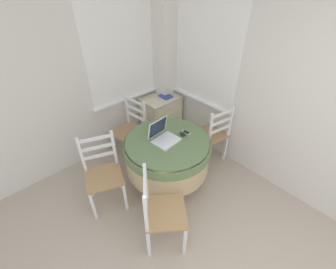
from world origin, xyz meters
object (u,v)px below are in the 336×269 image
object	(u,v)px
laptop	(163,136)
dining_chair_near_right_window	(212,135)
cell_phone	(186,132)
dining_chair_left_flank	(103,174)
computer_mouse	(183,134)
dining_chair_near_back_window	(131,130)
corner_cabinet	(161,116)
dining_chair_camera_near	(161,212)
round_dining_table	(167,152)
book_on_cabinet	(166,96)

from	to	relation	value
laptop	dining_chair_near_right_window	xyz separation A→B (m)	(0.83, -0.13, -0.32)
cell_phone	dining_chair_left_flank	distance (m)	1.13
dining_chair_left_flank	computer_mouse	bearing A→B (deg)	-19.61
laptop	computer_mouse	world-z (taller)	laptop
computer_mouse	cell_phone	bearing A→B (deg)	9.54
computer_mouse	dining_chair_near_back_window	world-z (taller)	dining_chair_near_back_window
computer_mouse	dining_chair_near_right_window	xyz separation A→B (m)	(0.59, -0.03, -0.29)
corner_cabinet	dining_chair_camera_near	bearing A→B (deg)	-131.00
computer_mouse	corner_cabinet	size ratio (longest dim) A/B	0.12
laptop	corner_cabinet	world-z (taller)	laptop
computer_mouse	laptop	bearing A→B (deg)	156.33
dining_chair_near_right_window	dining_chair_near_back_window	bearing A→B (deg)	131.90
corner_cabinet	computer_mouse	bearing A→B (deg)	-116.87
round_dining_table	laptop	size ratio (longest dim) A/B	3.34
dining_chair_camera_near	cell_phone	bearing A→B (deg)	30.35
dining_chair_camera_near	corner_cabinet	xyz separation A→B (m)	(1.31, 1.51, -0.11)
laptop	dining_chair_near_back_window	xyz separation A→B (m)	(0.02, 0.77, -0.32)
laptop	book_on_cabinet	distance (m)	1.20
book_on_cabinet	round_dining_table	bearing A→B (deg)	-130.92
computer_mouse	dining_chair_near_back_window	size ratio (longest dim) A/B	0.09
computer_mouse	book_on_cabinet	distance (m)	1.13
dining_chair_near_back_window	dining_chair_left_flank	world-z (taller)	same
cell_phone	round_dining_table	bearing A→B (deg)	171.22
dining_chair_near_right_window	corner_cabinet	size ratio (longest dim) A/B	1.34
laptop	cell_phone	bearing A→B (deg)	-15.87
computer_mouse	book_on_cabinet	world-z (taller)	computer_mouse
cell_phone	dining_chair_camera_near	bearing A→B (deg)	-149.65
dining_chair_near_back_window	dining_chair_near_right_window	world-z (taller)	same
cell_phone	dining_chair_near_right_window	distance (m)	0.58
laptop	dining_chair_left_flank	world-z (taller)	laptop
dining_chair_near_back_window	dining_chair_near_right_window	distance (m)	1.21
dining_chair_near_back_window	dining_chair_left_flank	xyz separation A→B (m)	(-0.75, -0.53, 0.00)
round_dining_table	book_on_cabinet	world-z (taller)	same
cell_phone	dining_chair_near_right_window	xyz separation A→B (m)	(0.51, -0.04, -0.27)
dining_chair_near_right_window	dining_chair_left_flank	world-z (taller)	same
round_dining_table	dining_chair_near_right_window	distance (m)	0.81
round_dining_table	corner_cabinet	world-z (taller)	round_dining_table
laptop	corner_cabinet	xyz separation A→B (m)	(0.74, 0.90, -0.43)
laptop	dining_chair_left_flank	size ratio (longest dim) A/B	0.35
dining_chair_near_back_window	dining_chair_camera_near	xyz separation A→B (m)	(-0.59, -1.37, 0.00)
dining_chair_left_flank	book_on_cabinet	distance (m)	1.69
dining_chair_near_back_window	corner_cabinet	distance (m)	0.74
dining_chair_left_flank	dining_chair_near_right_window	bearing A→B (deg)	-13.36
computer_mouse	dining_chair_near_back_window	distance (m)	0.94
dining_chair_near_right_window	dining_chair_left_flank	size ratio (longest dim) A/B	1.00
round_dining_table	dining_chair_camera_near	world-z (taller)	dining_chair_camera_near
computer_mouse	round_dining_table	bearing A→B (deg)	164.50
dining_chair_camera_near	dining_chair_left_flank	size ratio (longest dim) A/B	1.00
laptop	dining_chair_near_right_window	size ratio (longest dim) A/B	0.35
laptop	dining_chair_near_right_window	distance (m)	0.90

